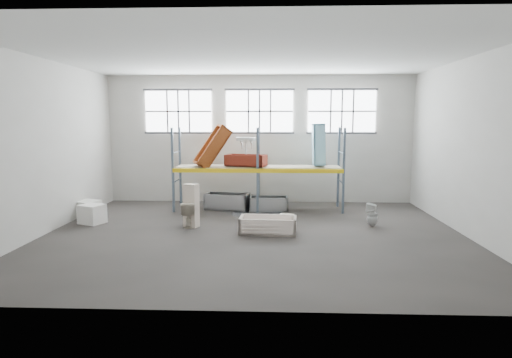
{
  "coord_description": "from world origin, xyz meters",
  "views": [
    {
      "loc": [
        0.54,
        -11.91,
        3.25
      ],
      "look_at": [
        0.0,
        1.5,
        1.4
      ],
      "focal_mm": 29.9,
      "sensor_mm": 36.0,
      "label": 1
    }
  ],
  "objects_px": {
    "blue_tub_upright": "(319,144)",
    "carton_near": "(92,214)",
    "rust_tub_flat": "(246,160)",
    "toilet_beige": "(188,214)",
    "steel_tub_right": "(269,204)",
    "cistern_tall": "(191,206)",
    "toilet_white": "(372,215)",
    "bucket": "(268,229)",
    "steel_tub_left": "(227,201)",
    "bathtub_beige": "(268,225)"
  },
  "relations": [
    {
      "from": "bathtub_beige",
      "to": "toilet_beige",
      "type": "xyz_separation_m",
      "value": [
        -2.48,
        0.71,
        0.15
      ]
    },
    {
      "from": "toilet_white",
      "to": "blue_tub_upright",
      "type": "relative_size",
      "value": 0.49
    },
    {
      "from": "toilet_beige",
      "to": "blue_tub_upright",
      "type": "height_order",
      "value": "blue_tub_upright"
    },
    {
      "from": "steel_tub_right",
      "to": "blue_tub_upright",
      "type": "distance_m",
      "value": 2.8
    },
    {
      "from": "cistern_tall",
      "to": "toilet_white",
      "type": "relative_size",
      "value": 1.82
    },
    {
      "from": "carton_near",
      "to": "toilet_white",
      "type": "bearing_deg",
      "value": -0.15
    },
    {
      "from": "steel_tub_right",
      "to": "bathtub_beige",
      "type": "bearing_deg",
      "value": -89.7
    },
    {
      "from": "steel_tub_left",
      "to": "steel_tub_right",
      "type": "relative_size",
      "value": 1.16
    },
    {
      "from": "toilet_beige",
      "to": "steel_tub_left",
      "type": "xyz_separation_m",
      "value": [
        0.94,
        2.62,
        -0.1
      ]
    },
    {
      "from": "toilet_white",
      "to": "bucket",
      "type": "xyz_separation_m",
      "value": [
        -3.22,
        -1.16,
        -0.19
      ]
    },
    {
      "from": "toilet_white",
      "to": "rust_tub_flat",
      "type": "distance_m",
      "value": 4.88
    },
    {
      "from": "toilet_beige",
      "to": "steel_tub_left",
      "type": "relative_size",
      "value": 0.49
    },
    {
      "from": "blue_tub_upright",
      "to": "steel_tub_right",
      "type": "bearing_deg",
      "value": -173.29
    },
    {
      "from": "bathtub_beige",
      "to": "carton_near",
      "type": "distance_m",
      "value": 5.7
    },
    {
      "from": "steel_tub_right",
      "to": "blue_tub_upright",
      "type": "relative_size",
      "value": 0.93
    },
    {
      "from": "carton_near",
      "to": "steel_tub_right",
      "type": "bearing_deg",
      "value": 21.19
    },
    {
      "from": "steel_tub_left",
      "to": "blue_tub_upright",
      "type": "xyz_separation_m",
      "value": [
        3.32,
        0.04,
        2.1
      ]
    },
    {
      "from": "bucket",
      "to": "carton_near",
      "type": "height_order",
      "value": "carton_near"
    },
    {
      "from": "carton_near",
      "to": "rust_tub_flat",
      "type": "bearing_deg",
      "value": 25.44
    },
    {
      "from": "rust_tub_flat",
      "to": "blue_tub_upright",
      "type": "bearing_deg",
      "value": 2.46
    },
    {
      "from": "toilet_beige",
      "to": "carton_near",
      "type": "xyz_separation_m",
      "value": [
        -3.13,
        0.28,
        -0.09
      ]
    },
    {
      "from": "cistern_tall",
      "to": "steel_tub_right",
      "type": "bearing_deg",
      "value": 68.83
    },
    {
      "from": "steel_tub_left",
      "to": "bucket",
      "type": "xyz_separation_m",
      "value": [
        1.54,
        -3.52,
        -0.12
      ]
    },
    {
      "from": "toilet_white",
      "to": "steel_tub_left",
      "type": "bearing_deg",
      "value": -92.45
    },
    {
      "from": "bathtub_beige",
      "to": "cistern_tall",
      "type": "xyz_separation_m",
      "value": [
        -2.36,
        0.67,
        0.42
      ]
    },
    {
      "from": "steel_tub_left",
      "to": "toilet_white",
      "type": "bearing_deg",
      "value": -26.42
    },
    {
      "from": "toilet_beige",
      "to": "blue_tub_upright",
      "type": "xyz_separation_m",
      "value": [
        4.26,
        2.66,
        2.0
      ]
    },
    {
      "from": "cistern_tall",
      "to": "steel_tub_right",
      "type": "relative_size",
      "value": 0.97
    },
    {
      "from": "steel_tub_right",
      "to": "toilet_beige",
      "type": "bearing_deg",
      "value": -135.21
    },
    {
      "from": "toilet_beige",
      "to": "cistern_tall",
      "type": "distance_m",
      "value": 0.3
    },
    {
      "from": "bathtub_beige",
      "to": "cistern_tall",
      "type": "relative_size",
      "value": 1.23
    },
    {
      "from": "steel_tub_left",
      "to": "bucket",
      "type": "bearing_deg",
      "value": -66.38
    },
    {
      "from": "steel_tub_right",
      "to": "bucket",
      "type": "bearing_deg",
      "value": -89.77
    },
    {
      "from": "blue_tub_upright",
      "to": "toilet_white",
      "type": "bearing_deg",
      "value": -59.1
    },
    {
      "from": "blue_tub_upright",
      "to": "carton_near",
      "type": "distance_m",
      "value": 8.04
    },
    {
      "from": "bathtub_beige",
      "to": "steel_tub_left",
      "type": "xyz_separation_m",
      "value": [
        -1.54,
        3.33,
        0.05
      ]
    },
    {
      "from": "bathtub_beige",
      "to": "rust_tub_flat",
      "type": "xyz_separation_m",
      "value": [
        -0.84,
        3.26,
        1.58
      ]
    },
    {
      "from": "blue_tub_upright",
      "to": "toilet_beige",
      "type": "bearing_deg",
      "value": -148.0
    },
    {
      "from": "steel_tub_right",
      "to": "bucket",
      "type": "distance_m",
      "value": 3.35
    },
    {
      "from": "toilet_beige",
      "to": "cistern_tall",
      "type": "xyz_separation_m",
      "value": [
        0.12,
        -0.04,
        0.27
      ]
    },
    {
      "from": "toilet_beige",
      "to": "bucket",
      "type": "xyz_separation_m",
      "value": [
        2.48,
        -0.9,
        -0.22
      ]
    },
    {
      "from": "steel_tub_left",
      "to": "carton_near",
      "type": "relative_size",
      "value": 2.27
    },
    {
      "from": "toilet_white",
      "to": "cistern_tall",
      "type": "bearing_deg",
      "value": -62.96
    },
    {
      "from": "bathtub_beige",
      "to": "steel_tub_right",
      "type": "xyz_separation_m",
      "value": [
        -0.02,
        3.16,
        0.01
      ]
    },
    {
      "from": "bathtub_beige",
      "to": "toilet_beige",
      "type": "height_order",
      "value": "toilet_beige"
    },
    {
      "from": "bathtub_beige",
      "to": "cistern_tall",
      "type": "distance_m",
      "value": 2.49
    },
    {
      "from": "steel_tub_right",
      "to": "bucket",
      "type": "height_order",
      "value": "steel_tub_right"
    },
    {
      "from": "toilet_white",
      "to": "steel_tub_left",
      "type": "xyz_separation_m",
      "value": [
        -4.76,
        2.36,
        -0.07
      ]
    },
    {
      "from": "steel_tub_right",
      "to": "cistern_tall",
      "type": "bearing_deg",
      "value": -133.28
    },
    {
      "from": "toilet_beige",
      "to": "steel_tub_right",
      "type": "relative_size",
      "value": 0.57
    }
  ]
}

